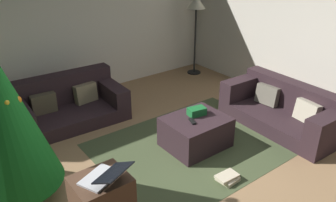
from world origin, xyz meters
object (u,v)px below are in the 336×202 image
at_px(couch_right, 284,110).
at_px(book_stack, 227,178).
at_px(gift_box, 197,111).
at_px(tv_remote, 192,121).
at_px(side_table, 102,201).
at_px(laptop, 105,176).
at_px(corner_lamp, 196,8).
at_px(christmas_tree, 1,116).
at_px(couch_left, 67,105).
at_px(ottoman, 196,132).

bearing_deg(couch_right, book_stack, 106.93).
distance_m(gift_box, book_stack, 1.02).
bearing_deg(gift_box, tv_remote, -147.22).
height_order(gift_box, side_table, side_table).
bearing_deg(laptop, book_stack, -8.88).
height_order(gift_box, corner_lamp, corner_lamp).
bearing_deg(christmas_tree, corner_lamp, 23.66).
bearing_deg(gift_box, book_stack, -107.60).
bearing_deg(book_stack, couch_left, 108.99).
height_order(ottoman, laptop, laptop).
distance_m(couch_right, tv_remote, 1.61).
height_order(couch_left, gift_box, couch_left).
bearing_deg(laptop, tv_remote, 19.31).
bearing_deg(christmas_tree, ottoman, -9.26).
distance_m(couch_right, christmas_tree, 3.84).
relative_size(tv_remote, corner_lamp, 0.10).
bearing_deg(gift_box, christmas_tree, 172.79).
bearing_deg(couch_left, book_stack, 111.18).
distance_m(couch_left, christmas_tree, 1.97).
bearing_deg(tv_remote, book_stack, -77.23).
height_order(gift_box, book_stack, gift_box).
bearing_deg(christmas_tree, tv_remote, -10.81).
bearing_deg(tv_remote, corner_lamp, 68.34).
height_order(side_table, book_stack, side_table).
bearing_deg(laptop, gift_box, 20.85).
relative_size(couch_left, tv_remote, 10.55).
xyz_separation_m(gift_box, christmas_tree, (-2.31, 0.29, 0.54)).
bearing_deg(couch_left, ottoman, 123.83).
distance_m(ottoman, corner_lamp, 3.08).
bearing_deg(book_stack, christmas_tree, 150.04).
relative_size(couch_right, christmas_tree, 0.96).
bearing_deg(corner_lamp, gift_box, -130.75).
distance_m(tv_remote, laptop, 1.64).
height_order(tv_remote, side_table, side_table).
distance_m(side_table, book_stack, 1.51).
xyz_separation_m(christmas_tree, corner_lamp, (4.11, 1.80, 0.34)).
bearing_deg(tv_remote, side_table, -142.67).
distance_m(christmas_tree, laptop, 1.19).
bearing_deg(christmas_tree, couch_right, -11.20).
bearing_deg(couch_right, gift_box, 74.62).
relative_size(couch_left, ottoman, 2.07).
xyz_separation_m(ottoman, tv_remote, (-0.11, -0.04, 0.22)).
relative_size(couch_left, corner_lamp, 1.06).
distance_m(side_table, laptop, 0.34).
bearing_deg(side_table, book_stack, -10.97).
relative_size(christmas_tree, laptop, 3.67).
relative_size(couch_right, gift_box, 7.72).
relative_size(couch_right, corner_lamp, 1.14).
distance_m(couch_left, side_table, 2.37).
bearing_deg(couch_right, ottoman, 78.09).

